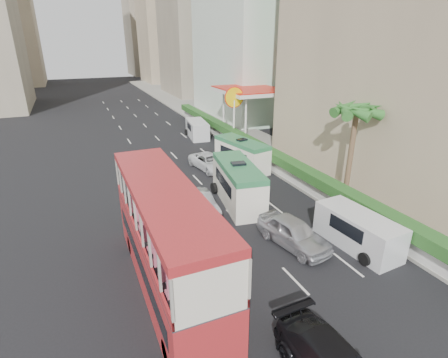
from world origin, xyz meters
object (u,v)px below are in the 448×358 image
double_decker_bus (166,240)px  panel_van_far (197,129)px  car_silver_lane_b (292,245)px  shell_station (249,112)px  palm_tree (350,156)px  car_silver_lane_a (201,212)px  minibus_near (238,184)px  panel_van_near (358,231)px  van_asset (210,169)px  minibus_far (242,154)px

double_decker_bus → panel_van_far: bearing=67.8°
car_silver_lane_b → shell_station: (8.76, 22.30, 2.75)m
palm_tree → shell_station: palm_tree is taller
car_silver_lane_a → palm_tree: (9.86, -2.51, 3.38)m
panel_van_far → shell_station: size_ratio=0.59×
minibus_near → palm_tree: size_ratio=0.99×
double_decker_bus → car_silver_lane_a: (3.94, 6.51, -2.53)m
panel_van_near → panel_van_far: size_ratio=1.02×
van_asset → palm_tree: size_ratio=0.74×
car_silver_lane_b → panel_van_near: (3.17, -1.49, 0.97)m
double_decker_bus → van_asset: bearing=61.8°
double_decker_bus → panel_van_far: (10.06, 24.61, -1.58)m
minibus_far → panel_van_far: (-0.10, 11.48, -0.32)m
car_silver_lane_b → minibus_near: minibus_near is taller
car_silver_lane_a → car_silver_lane_b: bearing=-61.2°
palm_tree → panel_van_far: bearing=100.3°
car_silver_lane_a → palm_tree: 10.73m
car_silver_lane_a → car_silver_lane_b: car_silver_lane_b is taller
double_decker_bus → minibus_near: (6.81, 6.88, -1.12)m
car_silver_lane_a → minibus_near: bearing=6.4°
minibus_far → shell_station: (5.84, 9.87, 1.49)m
palm_tree → panel_van_near: bearing=-125.3°
minibus_far → panel_van_far: minibus_far is taller
double_decker_bus → van_asset: 16.05m
panel_van_far → shell_station: 6.41m
van_asset → panel_van_near: size_ratio=0.98×
double_decker_bus → minibus_near: 9.74m
double_decker_bus → palm_tree: (13.80, 4.00, 0.85)m
car_silver_lane_b → double_decker_bus: bearing=174.8°
car_silver_lane_b → shell_station: bearing=57.8°
minibus_far → double_decker_bus: bearing=-139.3°
car_silver_lane_b → panel_van_far: (2.82, 23.91, 0.95)m
double_decker_bus → car_silver_lane_a: double_decker_bus is taller
van_asset → shell_station: 12.71m
car_silver_lane_b → panel_van_far: bearing=72.5°
palm_tree → shell_station: size_ratio=0.80×
car_silver_lane_a → car_silver_lane_b: 6.68m
car_silver_lane_a → shell_station: shell_station is taller
minibus_far → minibus_near: bearing=-129.7°
panel_van_near → panel_van_far: bearing=86.5°
van_asset → shell_station: size_ratio=0.59×
shell_station → car_silver_lane_a: bearing=-126.2°
minibus_near → panel_van_far: 18.03m
minibus_near → panel_van_near: minibus_near is taller
minibus_near → minibus_far: bearing=70.9°
car_silver_lane_b → palm_tree: 8.08m
car_silver_lane_b → shell_station: shell_station is taller
minibus_near → panel_van_far: minibus_near is taller
car_silver_lane_b → van_asset: (0.25, 13.26, 0.00)m
minibus_far → shell_station: 11.57m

